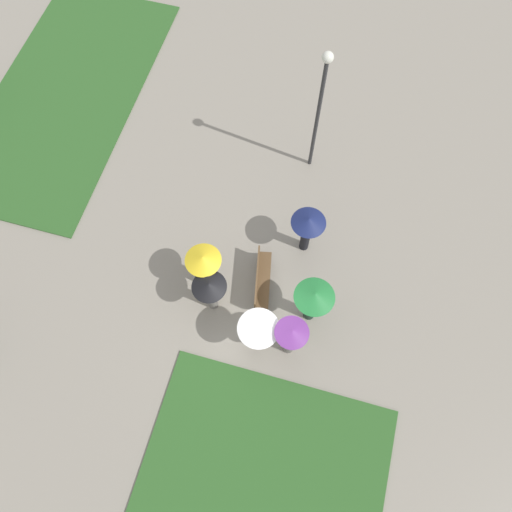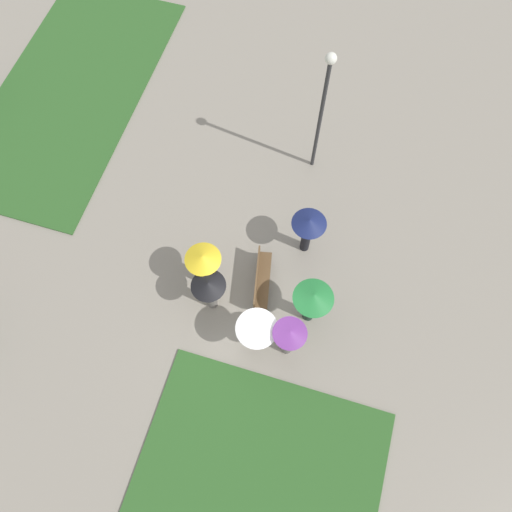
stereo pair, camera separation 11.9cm
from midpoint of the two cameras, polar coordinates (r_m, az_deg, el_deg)
The scene contains 10 objects.
ground_plane at distance 15.08m, azimuth -0.61°, elevation -7.76°, with size 90.00×90.00×0.00m, color gray.
lawn_patch_far at distance 20.57m, azimuth -20.28°, elevation 17.19°, with size 10.75×5.15×0.06m.
park_bench at distance 15.02m, azimuth 0.72°, elevation -2.72°, with size 1.91×0.78×0.90m.
lamp_post at distance 15.15m, azimuth 7.91°, elevation 17.02°, with size 0.32×0.32×4.94m.
crowd_person_black at distance 14.06m, azimuth -5.12°, elevation -3.78°, with size 0.99×0.99×1.81m.
crowd_person_yellow at distance 14.37m, azimuth -5.70°, elevation -0.96°, with size 1.04×1.04×1.90m.
crowd_person_navy at distance 14.75m, azimuth 6.23°, elevation 3.31°, with size 1.04×1.04×1.89m.
crowd_person_purple at distance 13.69m, azimuth 4.03°, elevation -9.28°, with size 0.93×0.93×1.92m.
crowd_person_white at distance 13.69m, azimuth 0.34°, elevation -8.59°, with size 1.15×1.15×1.79m.
crowd_person_green at distance 13.88m, azimuth 6.73°, elevation -5.06°, with size 1.15×1.15×1.90m.
Camera 2 is at (-3.85, -1.38, 14.52)m, focal length 35.00 mm.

